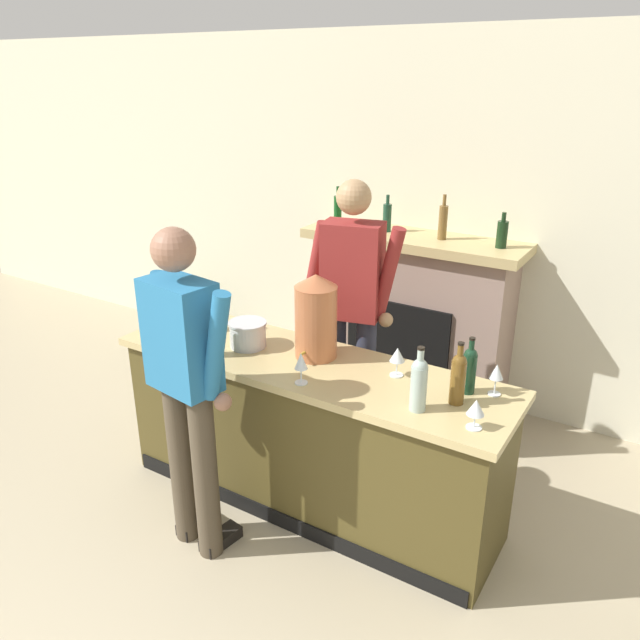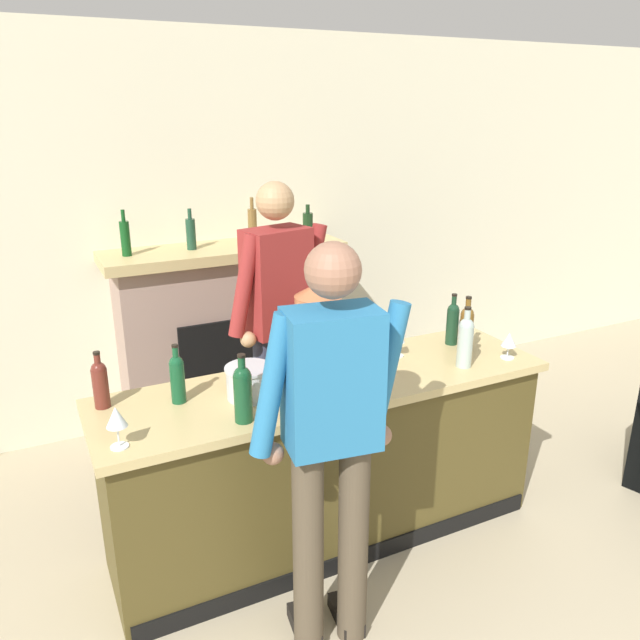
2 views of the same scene
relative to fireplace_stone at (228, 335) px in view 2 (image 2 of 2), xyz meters
The scene contains 18 objects.
wall_back_panel 0.76m from the fireplace_stone, 57.70° to the left, with size 12.00×0.07×2.75m.
bar_counter 1.53m from the fireplace_stone, 88.24° to the right, with size 2.35×0.66×0.93m.
fireplace_stone is the anchor object (origin of this frame).
person_customer 2.19m from the fireplace_stone, 97.08° to the right, with size 0.65×0.34×1.80m.
person_bartender 1.02m from the fireplace_stone, 89.55° to the right, with size 0.65×0.37×1.87m.
copper_dispenser 1.50m from the fireplace_stone, 88.53° to the right, with size 0.24×0.28×0.49m.
ice_bucket_steel 1.60m from the fireplace_stone, 104.01° to the right, with size 0.23×0.23×0.16m.
wine_bottle_riesling_slim 1.62m from the fireplace_stone, 116.04° to the right, with size 0.07×0.07×0.29m.
wine_bottle_merlot_tall 1.81m from the fireplace_stone, 58.90° to the right, with size 0.07×0.07×0.33m.
wine_bottle_chardonnay_pale 1.84m from the fireplace_stone, 105.57° to the right, with size 0.08×0.08×0.32m.
wine_bottle_cabernet_heavy 1.89m from the fireplace_stone, 65.12° to the right, with size 0.08×0.08×0.33m.
wine_bottle_port_short 1.70m from the fireplace_stone, 56.17° to the right, with size 0.07×0.07×0.30m.
wine_bottle_burgundy_dark 1.71m from the fireplace_stone, 127.89° to the right, with size 0.07×0.07×0.27m.
wine_glass_front_left 2.03m from the fireplace_stone, 57.77° to the right, with size 0.08×0.08×0.15m.
wine_glass_near_bucket 2.03m from the fireplace_stone, 120.57° to the right, with size 0.09×0.09×0.18m.
wine_glass_front_right 1.54m from the fireplace_stone, 69.06° to the right, with size 0.08×0.08×0.16m.
wine_glass_by_dispenser 1.79m from the fireplace_stone, 85.14° to the right, with size 0.07×0.07×0.17m.
wine_glass_mid_counter 1.73m from the fireplace_stone, 51.72° to the right, with size 0.07×0.07×0.17m.
Camera 2 is at (-1.43, -0.06, 2.26)m, focal length 35.00 mm.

